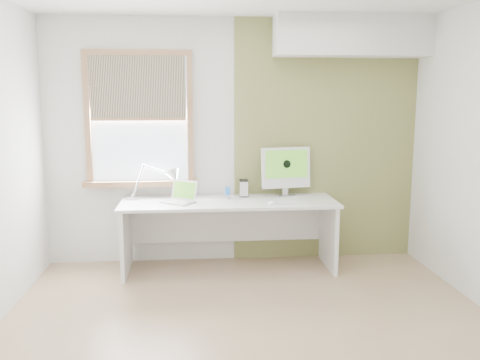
{
  "coord_description": "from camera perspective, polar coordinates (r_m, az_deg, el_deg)",
  "views": [
    {
      "loc": [
        -0.42,
        -3.63,
        1.78
      ],
      "look_at": [
        0.0,
        1.05,
        1.0
      ],
      "focal_mm": 37.57,
      "sensor_mm": 36.0,
      "label": 1
    }
  ],
  "objects": [
    {
      "name": "desk",
      "position": [
        5.24,
        -1.3,
        -4.33
      ],
      "size": [
        2.2,
        0.7,
        0.73
      ],
      "color": "white",
      "rests_on": "room"
    },
    {
      "name": "soffit",
      "position": [
        5.48,
        12.57,
        15.7
      ],
      "size": [
        1.6,
        0.4,
        0.42
      ],
      "primitive_type": "cube",
      "color": "white",
      "rests_on": "room"
    },
    {
      "name": "imac",
      "position": [
        5.38,
        5.23,
        1.29
      ],
      "size": [
        0.54,
        0.21,
        0.52
      ],
      "color": "silver",
      "rests_on": "desk"
    },
    {
      "name": "window",
      "position": [
        5.38,
        -11.38,
        6.74
      ],
      "size": [
        1.2,
        0.14,
        1.42
      ],
      "color": "#966A47",
      "rests_on": "room"
    },
    {
      "name": "laptop",
      "position": [
        5.1,
        -6.76,
        -1.92
      ],
      "size": [
        0.39,
        0.38,
        0.22
      ],
      "color": "silver",
      "rests_on": "desk"
    },
    {
      "name": "keyboard",
      "position": [
        5.04,
        5.55,
        -2.54
      ],
      "size": [
        0.42,
        0.16,
        0.02
      ],
      "color": "white",
      "rests_on": "desk"
    },
    {
      "name": "external_drive",
      "position": [
        5.35,
        0.41,
        -0.92
      ],
      "size": [
        0.09,
        0.14,
        0.18
      ],
      "color": "silver",
      "rests_on": "desk"
    },
    {
      "name": "accent_wall",
      "position": [
        5.58,
        9.68,
        4.36
      ],
      "size": [
        2.0,
        0.02,
        2.6
      ],
      "primitive_type": "cube",
      "color": "olive",
      "rests_on": "room"
    },
    {
      "name": "room",
      "position": [
        3.69,
        1.45,
        1.92
      ],
      "size": [
        4.04,
        3.54,
        2.64
      ],
      "color": "tan",
      "rests_on": "ground"
    },
    {
      "name": "phone_dock",
      "position": [
        5.23,
        -1.42,
        -1.71
      ],
      "size": [
        0.08,
        0.08,
        0.14
      ],
      "color": "silver",
      "rests_on": "desk"
    },
    {
      "name": "desk_lamp",
      "position": [
        5.36,
        -8.35,
        0.09
      ],
      "size": [
        0.65,
        0.33,
        0.36
      ],
      "color": "silver",
      "rests_on": "desk"
    },
    {
      "name": "mouse",
      "position": [
        4.99,
        3.78,
        -2.56
      ],
      "size": [
        0.08,
        0.11,
        0.03
      ],
      "primitive_type": "ellipsoid",
      "rotation": [
        0.0,
        0.0,
        0.23
      ],
      "color": "white",
      "rests_on": "desk"
    }
  ]
}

